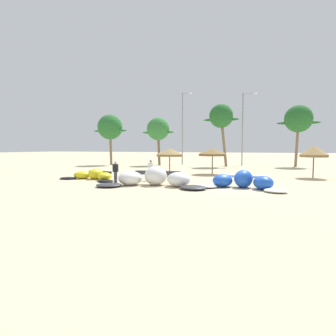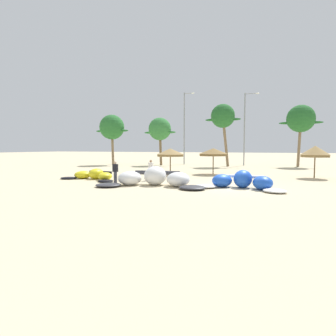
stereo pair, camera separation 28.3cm
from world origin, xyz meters
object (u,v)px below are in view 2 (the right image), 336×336
at_px(palm_center_left, 301,119).
at_px(kite_left_of_center, 242,181).
at_px(beach_umbrella_near_van, 170,152).
at_px(beach_umbrella_middle, 213,152).
at_px(kite_far_left, 94,175).
at_px(palm_left, 160,129).
at_px(lamppost_west, 185,125).
at_px(palm_left_of_gap, 223,117).
at_px(lamppost_west_center, 246,125).
at_px(kite_left, 154,178).
at_px(person_near_kites, 115,172).
at_px(person_by_umbrellas, 151,170).
at_px(beach_umbrella_near_palms, 315,151).
at_px(palm_leftmost, 112,127).

bearing_deg(palm_center_left, kite_left_of_center, -102.33).
height_order(beach_umbrella_near_van, beach_umbrella_middle, beach_umbrella_middle).
xyz_separation_m(kite_far_left, palm_left, (-1.93, 19.07, 4.90)).
relative_size(beach_umbrella_middle, lamppost_west, 0.26).
bearing_deg(kite_far_left, palm_left_of_gap, 70.31).
height_order(palm_left_of_gap, lamppost_west_center, lamppost_west_center).
height_order(beach_umbrella_near_van, lamppost_west, lamppost_west).
distance_m(kite_left_of_center, beach_umbrella_middle, 9.83).
xyz_separation_m(kite_left, lamppost_west, (-5.25, 24.31, 5.51)).
height_order(person_near_kites, palm_left_of_gap, palm_left_of_gap).
xyz_separation_m(beach_umbrella_middle, person_by_umbrellas, (-3.59, -6.89, -1.34)).
bearing_deg(person_near_kites, palm_left_of_gap, 79.21).
bearing_deg(palm_center_left, beach_umbrella_near_palms, -90.18).
bearing_deg(kite_left_of_center, palm_leftmost, 138.40).
relative_size(kite_left, person_near_kites, 4.70).
xyz_separation_m(person_near_kites, person_by_umbrellas, (1.61, 2.71, 0.00)).
height_order(kite_far_left, palm_left_of_gap, palm_left_of_gap).
xyz_separation_m(beach_umbrella_near_van, palm_left_of_gap, (2.60, 13.95, 4.68)).
height_order(person_by_umbrellas, lamppost_west, lamppost_west).
distance_m(beach_umbrella_middle, lamppost_west_center, 15.32).
xyz_separation_m(kite_left_of_center, person_near_kites, (-8.84, -0.63, 0.38)).
bearing_deg(person_near_kites, palm_left, 103.39).
distance_m(kite_left, person_near_kites, 3.13).
bearing_deg(palm_left_of_gap, person_by_umbrellas, -97.55).
bearing_deg(beach_umbrella_middle, beach_umbrella_near_van, -150.74).
bearing_deg(kite_far_left, kite_left_of_center, -4.84).
bearing_deg(lamppost_west_center, palm_leftmost, -164.51).
distance_m(palm_left, lamppost_west_center, 12.37).
relative_size(person_by_umbrellas, lamppost_west, 0.15).
distance_m(palm_center_left, lamppost_west, 16.20).
height_order(kite_left, beach_umbrella_near_van, beach_umbrella_near_van).
relative_size(lamppost_west, lamppost_west_center, 1.06).
bearing_deg(beach_umbrella_near_van, beach_umbrella_near_palms, 6.80).
relative_size(beach_umbrella_middle, palm_left_of_gap, 0.33).
bearing_deg(person_by_umbrellas, person_near_kites, -120.65).
relative_size(kite_left, beach_umbrella_middle, 2.71).
distance_m(palm_leftmost, palm_center_left, 26.62).
distance_m(beach_umbrella_middle, lamppost_west, 16.71).
xyz_separation_m(beach_umbrella_near_van, palm_left, (-6.43, 13.18, 3.10)).
bearing_deg(kite_left, lamppost_west, 102.17).
bearing_deg(person_by_umbrellas, beach_umbrella_near_van, 91.29).
height_order(kite_left, palm_left, palm_left).
relative_size(kite_left, palm_center_left, 0.91).
xyz_separation_m(kite_far_left, beach_umbrella_near_van, (4.50, 5.89, 1.80)).
bearing_deg(beach_umbrella_near_van, kite_left, -78.28).
relative_size(palm_left, palm_center_left, 0.83).
bearing_deg(beach_umbrella_middle, person_by_umbrellas, -117.54).
bearing_deg(beach_umbrella_near_van, beach_umbrella_middle, 29.26).
height_order(person_by_umbrellas, palm_center_left, palm_center_left).
relative_size(beach_umbrella_near_van, palm_left_of_gap, 0.31).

